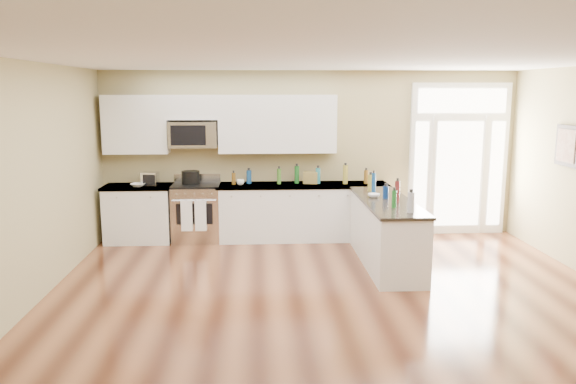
{
  "coord_description": "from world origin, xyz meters",
  "views": [
    {
      "loc": [
        -0.89,
        -5.47,
        2.46
      ],
      "look_at": [
        -0.49,
        2.0,
        1.11
      ],
      "focal_mm": 35.0,
      "sensor_mm": 36.0,
      "label": 1
    }
  ],
  "objects_px": {
    "kitchen_range": "(197,212)",
    "toaster_oven": "(150,179)",
    "stockpot": "(191,177)",
    "peninsula_cabinet": "(386,234)"
  },
  "relations": [
    {
      "from": "peninsula_cabinet",
      "to": "toaster_oven",
      "type": "xyz_separation_m",
      "value": [
        -3.59,
        1.45,
        0.61
      ]
    },
    {
      "from": "peninsula_cabinet",
      "to": "toaster_oven",
      "type": "bearing_deg",
      "value": 157.93
    },
    {
      "from": "stockpot",
      "to": "toaster_oven",
      "type": "xyz_separation_m",
      "value": [
        -0.65,
        -0.05,
        -0.01
      ]
    },
    {
      "from": "kitchen_range",
      "to": "stockpot",
      "type": "xyz_separation_m",
      "value": [
        -0.09,
        0.06,
        0.58
      ]
    },
    {
      "from": "kitchen_range",
      "to": "toaster_oven",
      "type": "xyz_separation_m",
      "value": [
        -0.74,
        0.01,
        0.57
      ]
    },
    {
      "from": "peninsula_cabinet",
      "to": "kitchen_range",
      "type": "relative_size",
      "value": 2.15
    },
    {
      "from": "kitchen_range",
      "to": "peninsula_cabinet",
      "type": "bearing_deg",
      "value": -26.97
    },
    {
      "from": "kitchen_range",
      "to": "stockpot",
      "type": "bearing_deg",
      "value": 145.55
    },
    {
      "from": "peninsula_cabinet",
      "to": "kitchen_range",
      "type": "xyz_separation_m",
      "value": [
        -2.85,
        1.45,
        0.04
      ]
    },
    {
      "from": "stockpot",
      "to": "peninsula_cabinet",
      "type": "bearing_deg",
      "value": -27.21
    }
  ]
}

